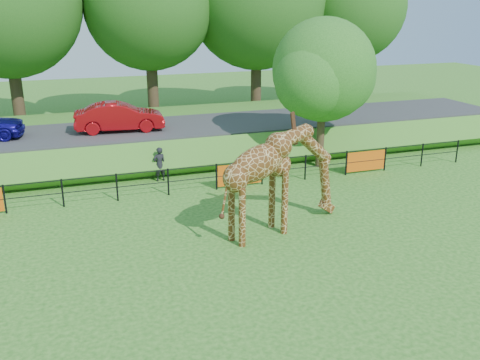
% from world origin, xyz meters
% --- Properties ---
extents(ground, '(90.00, 90.00, 0.00)m').
position_xyz_m(ground, '(0.00, 0.00, 0.00)').
color(ground, '#225D17').
rests_on(ground, ground).
extents(giraffe, '(4.98, 2.36, 3.53)m').
position_xyz_m(giraffe, '(2.90, 3.43, 1.76)').
color(giraffe, '#522D11').
rests_on(giraffe, ground).
extents(perimeter_fence, '(28.07, 0.10, 1.10)m').
position_xyz_m(perimeter_fence, '(0.00, 8.00, 0.55)').
color(perimeter_fence, black).
rests_on(perimeter_fence, ground).
extents(embankment, '(40.00, 9.00, 1.30)m').
position_xyz_m(embankment, '(0.00, 15.50, 0.65)').
color(embankment, '#225D17').
rests_on(embankment, ground).
extents(road, '(40.00, 5.00, 0.12)m').
position_xyz_m(road, '(0.00, 14.00, 1.36)').
color(road, '#303032').
rests_on(road, embankment).
extents(car_red, '(4.30, 1.81, 1.38)m').
position_xyz_m(car_red, '(-1.09, 13.79, 2.11)').
color(car_red, '#AB0C11').
rests_on(car_red, road).
extents(visitor, '(0.60, 0.45, 1.49)m').
position_xyz_m(visitor, '(0.03, 9.89, 0.74)').
color(visitor, black).
rests_on(visitor, ground).
extents(tree_east, '(5.40, 4.71, 6.76)m').
position_xyz_m(tree_east, '(7.60, 9.63, 4.28)').
color(tree_east, '#312216').
rests_on(tree_east, ground).
extents(bg_tree_line, '(37.30, 8.80, 11.82)m').
position_xyz_m(bg_tree_line, '(1.89, 22.00, 7.19)').
color(bg_tree_line, '#312216').
rests_on(bg_tree_line, ground).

